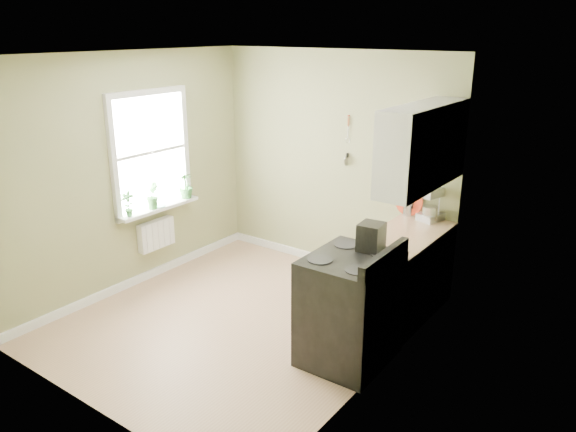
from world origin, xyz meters
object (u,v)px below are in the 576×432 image
Objects in this scene: stove at (350,308)px; stand_mixer at (433,204)px; kettle at (408,207)px; coffee_maker at (371,243)px.

stand_mixer is (0.05, 1.69, 0.57)m from stove.
kettle is at bearing -175.81° from stand_mixer.
stand_mixer is 1.44m from coffee_maker.
coffee_maker is (-0.01, -1.44, -0.00)m from stand_mixer.
coffee_maker is at bearing -90.23° from stand_mixer.
stand_mixer reaches higher than kettle.
coffee_maker is (0.28, -1.42, 0.07)m from kettle.
stove is 1.78m from stand_mixer.
stand_mixer is 0.29m from kettle.
stove is at bearing -91.80° from stand_mixer.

